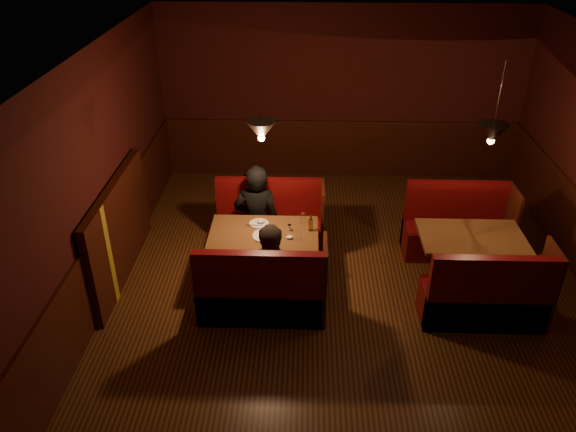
{
  "coord_description": "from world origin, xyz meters",
  "views": [
    {
      "loc": [
        -0.59,
        -5.57,
        4.35
      ],
      "look_at": [
        -0.78,
        0.32,
        0.95
      ],
      "focal_mm": 35.0,
      "sensor_mm": 36.0,
      "label": 1
    }
  ],
  "objects_px": {
    "second_table": "(470,248)",
    "second_bench_far": "(456,231)",
    "main_table": "(265,243)",
    "diner_a": "(256,200)",
    "main_bench_far": "(270,228)",
    "second_bench_near": "(486,301)",
    "diner_b": "(274,256)",
    "main_bench_near": "(262,296)"
  },
  "relations": [
    {
      "from": "second_table",
      "to": "second_bench_near",
      "type": "distance_m",
      "value": 0.79
    },
    {
      "from": "main_bench_far",
      "to": "second_table",
      "type": "height_order",
      "value": "main_bench_far"
    },
    {
      "from": "second_bench_far",
      "to": "diner_b",
      "type": "relative_size",
      "value": 0.96
    },
    {
      "from": "diner_b",
      "to": "second_table",
      "type": "bearing_deg",
      "value": -9.3
    },
    {
      "from": "diner_a",
      "to": "main_table",
      "type": "bearing_deg",
      "value": 104.0
    },
    {
      "from": "diner_a",
      "to": "diner_b",
      "type": "distance_m",
      "value": 1.18
    },
    {
      "from": "main_bench_near",
      "to": "diner_a",
      "type": "xyz_separation_m",
      "value": [
        -0.17,
        1.35,
        0.52
      ]
    },
    {
      "from": "second_table",
      "to": "diner_b",
      "type": "bearing_deg",
      "value": -167.17
    },
    {
      "from": "main_table",
      "to": "main_bench_far",
      "type": "bearing_deg",
      "value": 88.8
    },
    {
      "from": "second_table",
      "to": "diner_a",
      "type": "bearing_deg",
      "value": 167.57
    },
    {
      "from": "diner_b",
      "to": "second_bench_near",
      "type": "bearing_deg",
      "value": -27.15
    },
    {
      "from": "second_table",
      "to": "main_bench_near",
      "type": "bearing_deg",
      "value": -163.32
    },
    {
      "from": "main_bench_near",
      "to": "second_bench_near",
      "type": "height_order",
      "value": "main_bench_near"
    },
    {
      "from": "main_table",
      "to": "second_bench_near",
      "type": "height_order",
      "value": "second_bench_near"
    },
    {
      "from": "second_bench_near",
      "to": "diner_a",
      "type": "distance_m",
      "value": 3.09
    },
    {
      "from": "main_bench_near",
      "to": "second_bench_far",
      "type": "bearing_deg",
      "value": 30.69
    },
    {
      "from": "main_bench_far",
      "to": "second_bench_near",
      "type": "relative_size",
      "value": 1.05
    },
    {
      "from": "main_bench_near",
      "to": "main_table",
      "type": "bearing_deg",
      "value": 91.19
    },
    {
      "from": "second_bench_near",
      "to": "diner_a",
      "type": "relative_size",
      "value": 0.83
    },
    {
      "from": "second_bench_near",
      "to": "diner_a",
      "type": "height_order",
      "value": "diner_a"
    },
    {
      "from": "main_table",
      "to": "second_table",
      "type": "xyz_separation_m",
      "value": [
        2.54,
        -0.01,
        -0.02
      ]
    },
    {
      "from": "main_table",
      "to": "diner_a",
      "type": "relative_size",
      "value": 0.79
    },
    {
      "from": "second_bench_near",
      "to": "main_table",
      "type": "bearing_deg",
      "value": 163.43
    },
    {
      "from": "main_table",
      "to": "diner_a",
      "type": "height_order",
      "value": "diner_a"
    },
    {
      "from": "second_bench_near",
      "to": "diner_b",
      "type": "bearing_deg",
      "value": 174.99
    },
    {
      "from": "main_bench_near",
      "to": "second_bench_far",
      "type": "relative_size",
      "value": 1.05
    },
    {
      "from": "main_bench_far",
      "to": "diner_b",
      "type": "relative_size",
      "value": 1.01
    },
    {
      "from": "second_table",
      "to": "diner_b",
      "type": "xyz_separation_m",
      "value": [
        -2.4,
        -0.55,
        0.2
      ]
    },
    {
      "from": "main_bench_far",
      "to": "second_bench_near",
      "type": "bearing_deg",
      "value": -30.83
    },
    {
      "from": "second_bench_far",
      "to": "second_bench_near",
      "type": "height_order",
      "value": "same"
    },
    {
      "from": "second_table",
      "to": "second_bench_far",
      "type": "relative_size",
      "value": 0.9
    },
    {
      "from": "main_bench_far",
      "to": "second_table",
      "type": "bearing_deg",
      "value": -16.86
    },
    {
      "from": "main_table",
      "to": "main_bench_far",
      "type": "relative_size",
      "value": 0.91
    },
    {
      "from": "second_bench_near",
      "to": "diner_a",
      "type": "xyz_separation_m",
      "value": [
        -2.72,
        1.35,
        0.52
      ]
    },
    {
      "from": "main_bench_far",
      "to": "second_table",
      "type": "xyz_separation_m",
      "value": [
        2.53,
        -0.77,
        0.21
      ]
    },
    {
      "from": "diner_a",
      "to": "main_bench_near",
      "type": "bearing_deg",
      "value": 96.72
    },
    {
      "from": "main_bench_far",
      "to": "diner_b",
      "type": "bearing_deg",
      "value": -84.46
    },
    {
      "from": "main_table",
      "to": "diner_b",
      "type": "relative_size",
      "value": 0.92
    },
    {
      "from": "main_bench_near",
      "to": "diner_a",
      "type": "height_order",
      "value": "diner_a"
    },
    {
      "from": "main_bench_far",
      "to": "second_bench_far",
      "type": "relative_size",
      "value": 1.05
    },
    {
      "from": "main_bench_near",
      "to": "second_bench_near",
      "type": "distance_m",
      "value": 2.56
    },
    {
      "from": "second_bench_far",
      "to": "second_bench_near",
      "type": "bearing_deg",
      "value": -90.0
    }
  ]
}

